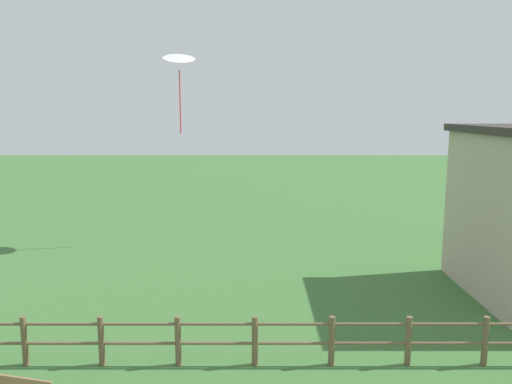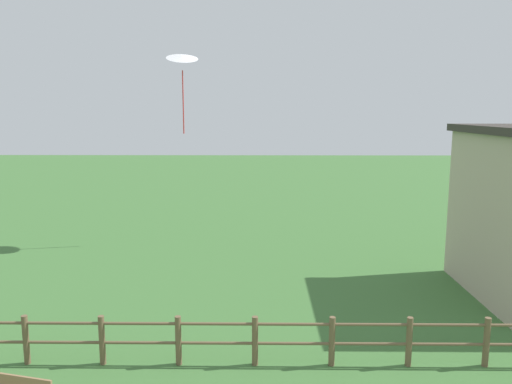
{
  "view_description": "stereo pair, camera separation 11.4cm",
  "coord_description": "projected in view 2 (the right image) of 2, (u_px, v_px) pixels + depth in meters",
  "views": [
    {
      "loc": [
        0.03,
        -5.01,
        5.76
      ],
      "look_at": [
        0.0,
        7.63,
        3.69
      ],
      "focal_mm": 35.0,
      "sensor_mm": 36.0,
      "label": 1
    },
    {
      "loc": [
        0.14,
        -5.01,
        5.76
      ],
      "look_at": [
        0.0,
        7.63,
        3.69
      ],
      "focal_mm": 35.0,
      "sensor_mm": 36.0,
      "label": 2
    }
  ],
  "objects": [
    {
      "name": "wooden_fence",
      "position": [
        255.0,
        338.0,
        11.33
      ],
      "size": [
        21.12,
        0.14,
        1.16
      ],
      "color": "brown",
      "rests_on": "ground_plane"
    },
    {
      "name": "kite_white_delta",
      "position": [
        182.0,
        59.0,
        20.96
      ],
      "size": [
        1.62,
        1.59,
        3.49
      ],
      "color": "white"
    }
  ]
}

